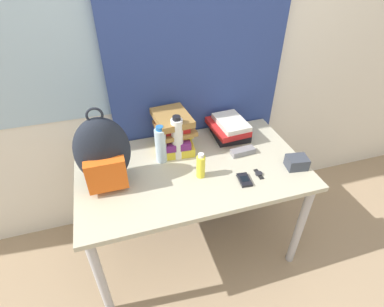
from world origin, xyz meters
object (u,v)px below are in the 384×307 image
(sunscreen_bottle, at_px, (201,166))
(camera_pouch, at_px, (297,162))
(cell_phone, at_px, (244,180))
(water_bottle, at_px, (161,145))
(book_stack_left, at_px, (173,132))
(backpack, at_px, (103,153))
(wristwatch, at_px, (259,174))
(sunglasses_case, at_px, (243,151))
(book_stack_center, at_px, (230,128))
(sports_bottle, at_px, (177,138))

(sunscreen_bottle, height_order, camera_pouch, sunscreen_bottle)
(cell_phone, bearing_deg, water_bottle, 141.45)
(book_stack_left, height_order, sunscreen_bottle, book_stack_left)
(cell_phone, bearing_deg, book_stack_left, 124.50)
(backpack, height_order, wristwatch, backpack)
(sunglasses_case, bearing_deg, camera_pouch, -40.66)
(water_bottle, height_order, sunscreen_bottle, water_bottle)
(cell_phone, bearing_deg, backpack, 162.88)
(camera_pouch, bearing_deg, water_bottle, 158.26)
(book_stack_center, bearing_deg, water_bottle, -166.30)
(sunscreen_bottle, xyz_separation_m, camera_pouch, (0.56, -0.09, -0.04))
(camera_pouch, bearing_deg, sunglasses_case, 139.34)
(sports_bottle, bearing_deg, sunscreen_bottle, -70.36)
(water_bottle, xyz_separation_m, sunscreen_bottle, (0.18, -0.20, -0.04))
(sunscreen_bottle, distance_m, camera_pouch, 0.56)
(book_stack_left, relative_size, sports_bottle, 1.01)
(book_stack_left, bearing_deg, backpack, -154.15)
(backpack, xyz_separation_m, camera_pouch, (1.05, -0.20, -0.15))
(backpack, relative_size, sunglasses_case, 2.93)
(backpack, xyz_separation_m, book_stack_left, (0.42, 0.20, -0.08))
(backpack, distance_m, book_stack_left, 0.47)
(book_stack_center, relative_size, camera_pouch, 2.27)
(book_stack_left, height_order, cell_phone, book_stack_left)
(sunscreen_bottle, bearing_deg, sports_bottle, 109.64)
(backpack, bearing_deg, wristwatch, -13.37)
(backpack, bearing_deg, cell_phone, -17.12)
(wristwatch, bearing_deg, sunscreen_bottle, 165.09)
(backpack, distance_m, sunglasses_case, 0.83)
(sports_bottle, distance_m, camera_pouch, 0.71)
(water_bottle, height_order, sunglasses_case, water_bottle)
(book_stack_left, height_order, water_bottle, water_bottle)
(water_bottle, distance_m, sunscreen_bottle, 0.27)
(book_stack_center, bearing_deg, cell_phone, -101.62)
(camera_pouch, bearing_deg, book_stack_left, 147.44)
(backpack, xyz_separation_m, sports_bottle, (0.42, 0.10, -0.06))
(sunglasses_case, xyz_separation_m, camera_pouch, (0.24, -0.21, 0.02))
(cell_phone, xyz_separation_m, wristwatch, (0.10, 0.03, -0.00))
(backpack, bearing_deg, camera_pouch, -10.64)
(sunscreen_bottle, distance_m, cell_phone, 0.25)
(book_stack_center, height_order, cell_phone, book_stack_center)
(book_stack_left, xyz_separation_m, sunglasses_case, (0.39, -0.19, -0.10))
(book_stack_center, bearing_deg, wristwatch, -88.23)
(wristwatch, bearing_deg, book_stack_left, 134.63)
(cell_phone, bearing_deg, wristwatch, 14.41)
(book_stack_left, distance_m, book_stack_center, 0.38)
(cell_phone, height_order, camera_pouch, camera_pouch)
(water_bottle, relative_size, sunglasses_case, 1.55)
(book_stack_center, height_order, sunglasses_case, book_stack_center)
(cell_phone, height_order, sunglasses_case, sunglasses_case)
(camera_pouch, bearing_deg, wristwatch, 179.10)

